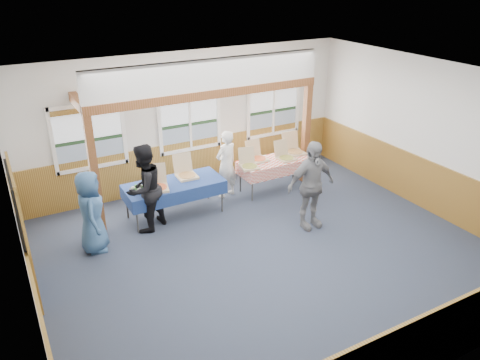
# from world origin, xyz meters

# --- Properties ---
(floor) EXTENTS (8.00, 8.00, 0.00)m
(floor) POSITION_xyz_m (0.00, 0.00, 0.00)
(floor) COLOR #2A3145
(floor) RESTS_ON ground
(ceiling) EXTENTS (8.00, 8.00, 0.00)m
(ceiling) POSITION_xyz_m (0.00, 0.00, 3.20)
(ceiling) COLOR white
(ceiling) RESTS_ON wall_back
(wall_back) EXTENTS (8.00, 0.00, 8.00)m
(wall_back) POSITION_xyz_m (0.00, 3.50, 1.60)
(wall_back) COLOR silver
(wall_back) RESTS_ON floor
(wall_front) EXTENTS (8.00, 0.00, 8.00)m
(wall_front) POSITION_xyz_m (0.00, -3.50, 1.60)
(wall_front) COLOR silver
(wall_front) RESTS_ON floor
(wall_left) EXTENTS (0.00, 8.00, 8.00)m
(wall_left) POSITION_xyz_m (-4.00, 0.00, 1.60)
(wall_left) COLOR silver
(wall_left) RESTS_ON floor
(wall_right) EXTENTS (0.00, 8.00, 8.00)m
(wall_right) POSITION_xyz_m (4.00, 0.00, 1.60)
(wall_right) COLOR silver
(wall_right) RESTS_ON floor
(wainscot_back) EXTENTS (7.98, 0.05, 1.10)m
(wainscot_back) POSITION_xyz_m (0.00, 3.48, 0.55)
(wainscot_back) COLOR brown
(wainscot_back) RESTS_ON floor
(wainscot_front) EXTENTS (7.98, 0.05, 1.10)m
(wainscot_front) POSITION_xyz_m (0.00, -3.48, 0.55)
(wainscot_front) COLOR brown
(wainscot_front) RESTS_ON floor
(wainscot_left) EXTENTS (0.05, 6.98, 1.10)m
(wainscot_left) POSITION_xyz_m (-3.98, 0.00, 0.55)
(wainscot_left) COLOR brown
(wainscot_left) RESTS_ON floor
(wainscot_right) EXTENTS (0.05, 6.98, 1.10)m
(wainscot_right) POSITION_xyz_m (3.98, 0.00, 0.55)
(wainscot_right) COLOR brown
(wainscot_right) RESTS_ON floor
(cased_opening) EXTENTS (0.06, 1.30, 2.10)m
(cased_opening) POSITION_xyz_m (-3.96, 0.90, 1.05)
(cased_opening) COLOR #353535
(cased_opening) RESTS_ON wall_left
(window_left) EXTENTS (1.56, 0.10, 1.46)m
(window_left) POSITION_xyz_m (-2.30, 3.46, 1.68)
(window_left) COLOR white
(window_left) RESTS_ON wall_back
(window_mid) EXTENTS (1.56, 0.10, 1.46)m
(window_mid) POSITION_xyz_m (0.00, 3.46, 1.68)
(window_mid) COLOR white
(window_mid) RESTS_ON wall_back
(window_right) EXTENTS (1.56, 0.10, 1.46)m
(window_right) POSITION_xyz_m (2.30, 3.46, 1.68)
(window_right) COLOR white
(window_right) RESTS_ON wall_back
(post_left) EXTENTS (0.15, 0.15, 2.40)m
(post_left) POSITION_xyz_m (-2.50, 2.30, 1.20)
(post_left) COLOR brown
(post_left) RESTS_ON floor
(post_right) EXTENTS (0.15, 0.15, 2.40)m
(post_right) POSITION_xyz_m (2.50, 2.30, 1.20)
(post_right) COLOR brown
(post_right) RESTS_ON floor
(cross_beam) EXTENTS (5.15, 0.18, 0.18)m
(cross_beam) POSITION_xyz_m (0.00, 2.30, 2.49)
(cross_beam) COLOR brown
(cross_beam) RESTS_ON post_left
(table_left) EXTENTS (2.17, 1.22, 0.76)m
(table_left) POSITION_xyz_m (-0.96, 2.15, 0.71)
(table_left) COLOR #353535
(table_left) RESTS_ON floor
(table_right) EXTENTS (1.76, 0.91, 0.76)m
(table_right) POSITION_xyz_m (1.57, 2.21, 0.70)
(table_right) COLOR #353535
(table_right) RESTS_ON floor
(pizza_box_a) EXTENTS (0.52, 0.59, 0.46)m
(pizza_box_a) POSITION_xyz_m (-1.35, 2.04, 0.83)
(pizza_box_a) COLOR tan
(pizza_box_a) RESTS_ON table_left
(pizza_box_b) EXTENTS (0.44, 0.52, 0.46)m
(pizza_box_b) POSITION_xyz_m (-0.61, 2.31, 0.83)
(pizza_box_b) COLOR tan
(pizza_box_b) RESTS_ON table_left
(pizza_box_c) EXTENTS (0.46, 0.52, 0.41)m
(pizza_box_c) POSITION_xyz_m (0.83, 2.11, 0.82)
(pizza_box_c) COLOR tan
(pizza_box_c) RESTS_ON table_right
(pizza_box_d) EXTENTS (0.42, 0.50, 0.43)m
(pizza_box_d) POSITION_xyz_m (1.22, 2.40, 0.82)
(pizza_box_d) COLOR tan
(pizza_box_d) RESTS_ON table_right
(pizza_box_e) EXTENTS (0.40, 0.48, 0.41)m
(pizza_box_e) POSITION_xyz_m (1.82, 2.13, 0.82)
(pizza_box_e) COLOR tan
(pizza_box_e) RESTS_ON table_right
(pizza_box_f) EXTENTS (0.47, 0.56, 0.47)m
(pizza_box_f) POSITION_xyz_m (2.22, 2.35, 0.83)
(pizza_box_f) COLOR tan
(pizza_box_f) RESTS_ON table_right
(veggie_tray) EXTENTS (0.39, 0.39, 0.09)m
(veggie_tray) POSITION_xyz_m (-1.71, 2.15, 0.79)
(veggie_tray) COLOR black
(veggie_tray) RESTS_ON table_left
(drink_glass) EXTENTS (0.07, 0.07, 0.15)m
(drink_glass) POSITION_xyz_m (2.42, 1.96, 0.83)
(drink_glass) COLOR #906218
(drink_glass) RESTS_ON table_right
(woman_white) EXTENTS (0.66, 0.53, 1.58)m
(woman_white) POSITION_xyz_m (0.42, 2.45, 0.79)
(woman_white) COLOR white
(woman_white) RESTS_ON floor
(woman_black) EXTENTS (1.11, 1.04, 1.81)m
(woman_black) POSITION_xyz_m (-1.67, 1.88, 0.90)
(woman_black) COLOR black
(woman_black) RESTS_ON floor
(man_blue) EXTENTS (0.64, 0.86, 1.59)m
(man_blue) POSITION_xyz_m (-2.77, 1.62, 0.79)
(man_blue) COLOR #365C88
(man_blue) RESTS_ON floor
(person_grey) EXTENTS (1.08, 0.46, 1.84)m
(person_grey) POSITION_xyz_m (1.26, 0.40, 0.92)
(person_grey) COLOR slate
(person_grey) RESTS_ON floor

